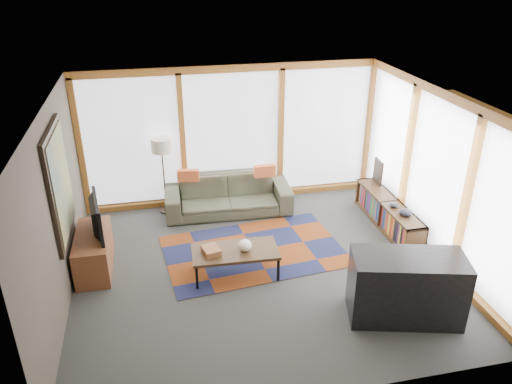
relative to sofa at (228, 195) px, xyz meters
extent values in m
plane|color=#2F2F2C|center=(0.19, -1.95, -0.33)|extent=(5.50, 5.50, 0.00)
cube|color=#483D35|center=(-2.56, -1.95, 0.97)|extent=(0.04, 5.00, 2.60)
cube|color=#483D35|center=(0.19, -4.45, 0.97)|extent=(5.50, 0.04, 2.60)
cube|color=silver|center=(0.19, -1.95, 2.27)|extent=(5.50, 5.00, 0.04)
cube|color=white|center=(0.19, 0.52, 0.97)|extent=(5.30, 0.02, 2.35)
cube|color=white|center=(2.91, -1.95, 0.97)|extent=(0.02, 4.80, 2.35)
cube|color=black|center=(-2.53, -1.65, 1.22)|extent=(0.05, 1.35, 1.55)
cube|color=#B9831A|center=(-2.50, -1.65, 1.22)|extent=(0.02, 1.20, 1.40)
cube|color=maroon|center=(0.17, -1.45, -0.33)|extent=(2.96, 2.07, 0.01)
imported|color=#3F402F|center=(0.00, 0.00, 0.00)|extent=(2.32, 0.99, 0.67)
cube|color=#C95529|center=(-0.70, 0.04, 0.44)|extent=(0.39, 0.18, 0.21)
cube|color=#C95529|center=(0.68, -0.05, 0.44)|extent=(0.39, 0.13, 0.21)
cube|color=brown|center=(-0.58, -2.03, 0.13)|extent=(0.28, 0.32, 0.09)
ellipsoid|color=white|center=(-0.09, -2.06, 0.17)|extent=(0.25, 0.25, 0.17)
ellipsoid|color=black|center=(2.63, -1.69, 0.22)|extent=(0.25, 0.25, 0.11)
ellipsoid|color=black|center=(2.58, -1.39, 0.20)|extent=(0.16, 0.16, 0.07)
cube|color=black|center=(2.73, -0.40, 0.39)|extent=(0.06, 0.34, 0.45)
cube|color=brown|center=(-2.27, -1.41, -0.04)|extent=(0.49, 1.17, 0.58)
imported|color=black|center=(-2.24, -1.37, 0.53)|extent=(0.26, 0.97, 0.55)
cube|color=black|center=(1.76, -3.41, 0.12)|extent=(1.54, 1.00, 0.90)
camera|label=1|loc=(-1.25, -8.12, 3.99)|focal=35.00mm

